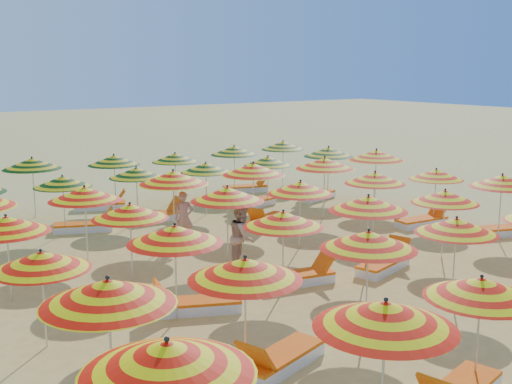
# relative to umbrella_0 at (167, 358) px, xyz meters

# --- Properties ---
(ground) EXTENTS (120.00, 120.00, 0.00)m
(ground) POSITION_rel_umbrella_0_xyz_m (6.52, 7.42, -1.80)
(ground) COLOR #DFC163
(ground) RESTS_ON ground
(umbrella_0) EXTENTS (2.34, 2.34, 2.05)m
(umbrella_0) POSITION_rel_umbrella_0_xyz_m (0.00, 0.00, 0.00)
(umbrella_0) COLOR silver
(umbrella_0) RESTS_ON ground
(umbrella_1) EXTENTS (2.37, 2.37, 1.98)m
(umbrella_1) POSITION_rel_umbrella_0_xyz_m (2.89, -0.34, -0.06)
(umbrella_1) COLOR silver
(umbrella_1) RESTS_ON ground
(umbrella_2) EXTENTS (1.82, 1.82, 1.81)m
(umbrella_2) POSITION_rel_umbrella_0_xyz_m (5.12, -0.12, -0.21)
(umbrella_2) COLOR silver
(umbrella_2) RESTS_ON ground
(umbrella_6) EXTENTS (2.00, 2.00, 2.03)m
(umbrella_6) POSITION_rel_umbrella_0_xyz_m (0.25, 2.33, -0.02)
(umbrella_6) COLOR silver
(umbrella_6) RESTS_ON ground
(umbrella_7) EXTENTS (2.40, 2.40, 1.94)m
(umbrella_7) POSITION_rel_umbrella_0_xyz_m (2.51, 2.32, -0.09)
(umbrella_7) COLOR silver
(umbrella_7) RESTS_ON ground
(umbrella_8) EXTENTS (2.19, 2.19, 1.92)m
(umbrella_8) POSITION_rel_umbrella_0_xyz_m (5.37, 2.53, -0.11)
(umbrella_8) COLOR silver
(umbrella_8) RESTS_ON ground
(umbrella_9) EXTENTS (2.17, 2.17, 1.82)m
(umbrella_9) POSITION_rel_umbrella_0_xyz_m (7.89, 2.55, -0.20)
(umbrella_9) COLOR silver
(umbrella_9) RESTS_ON ground
(umbrella_12) EXTENTS (1.70, 1.70, 1.79)m
(umbrella_12) POSITION_rel_umbrella_0_xyz_m (0.10, 5.02, -0.23)
(umbrella_12) COLOR silver
(umbrella_12) RESTS_ON ground
(umbrella_13) EXTENTS (2.44, 2.44, 1.95)m
(umbrella_13) POSITION_rel_umbrella_0_xyz_m (2.55, 4.82, -0.08)
(umbrella_13) COLOR silver
(umbrella_13) RESTS_ON ground
(umbrella_14) EXTENTS (1.75, 1.75, 1.85)m
(umbrella_14) POSITION_rel_umbrella_0_xyz_m (5.21, 4.95, -0.18)
(umbrella_14) COLOR silver
(umbrella_14) RESTS_ON ground
(umbrella_15) EXTENTS (1.88, 1.88, 1.95)m
(umbrella_15) POSITION_rel_umbrella_0_xyz_m (7.53, 4.78, -0.08)
(umbrella_15) COLOR silver
(umbrella_15) RESTS_ON ground
(umbrella_16) EXTENTS (2.11, 2.11, 1.82)m
(umbrella_16) POSITION_rel_umbrella_0_xyz_m (10.11, 4.69, -0.20)
(umbrella_16) COLOR silver
(umbrella_16) RESTS_ON ground
(umbrella_17) EXTENTS (2.19, 2.19, 1.92)m
(umbrella_17) POSITION_rel_umbrella_0_xyz_m (12.84, 4.96, -0.11)
(umbrella_17) COLOR silver
(umbrella_17) RESTS_ON ground
(umbrella_18) EXTENTS (2.14, 2.14, 1.89)m
(umbrella_18) POSITION_rel_umbrella_0_xyz_m (0.15, 7.66, -0.14)
(umbrella_18) COLOR silver
(umbrella_18) RESTS_ON ground
(umbrella_19) EXTENTS (2.06, 2.06, 1.85)m
(umbrella_19) POSITION_rel_umbrella_0_xyz_m (2.79, 7.51, -0.17)
(umbrella_19) COLOR silver
(umbrella_19) RESTS_ON ground
(umbrella_20) EXTENTS (1.97, 1.97, 1.96)m
(umbrella_20) POSITION_rel_umbrella_0_xyz_m (5.40, 7.54, -0.07)
(umbrella_20) COLOR silver
(umbrella_20) RESTS_ON ground
(umbrella_21) EXTENTS (2.18, 2.18, 1.89)m
(umbrella_21) POSITION_rel_umbrella_0_xyz_m (7.65, 7.48, -0.14)
(umbrella_21) COLOR silver
(umbrella_21) RESTS_ON ground
(umbrella_22) EXTENTS (2.00, 2.00, 1.89)m
(umbrella_22) POSITION_rel_umbrella_0_xyz_m (10.39, 7.47, -0.14)
(umbrella_22) COLOR silver
(umbrella_22) RESTS_ON ground
(umbrella_23) EXTENTS (2.23, 2.23, 1.78)m
(umbrella_23) POSITION_rel_umbrella_0_xyz_m (12.81, 7.26, -0.23)
(umbrella_23) COLOR silver
(umbrella_23) RESTS_ON ground
(umbrella_25) EXTENTS (2.21, 2.21, 1.93)m
(umbrella_25) POSITION_rel_umbrella_0_xyz_m (2.53, 9.72, -0.10)
(umbrella_25) COLOR silver
(umbrella_25) RESTS_ON ground
(umbrella_26) EXTENTS (2.43, 2.43, 2.07)m
(umbrella_26) POSITION_rel_umbrella_0_xyz_m (5.14, 9.97, 0.02)
(umbrella_26) COLOR silver
(umbrella_26) RESTS_ON ground
(umbrella_27) EXTENTS (2.41, 2.41, 2.04)m
(umbrella_27) POSITION_rel_umbrella_0_xyz_m (7.89, 10.08, -0.00)
(umbrella_27) COLOR silver
(umbrella_27) RESTS_ON ground
(umbrella_28) EXTENTS (2.45, 2.45, 2.04)m
(umbrella_28) POSITION_rel_umbrella_0_xyz_m (10.44, 9.79, -0.00)
(umbrella_28) COLOR silver
(umbrella_28) RESTS_ON ground
(umbrella_29) EXTENTS (2.45, 2.45, 2.08)m
(umbrella_29) POSITION_rel_umbrella_0_xyz_m (13.03, 10.10, 0.03)
(umbrella_29) COLOR silver
(umbrella_29) RESTS_ON ground
(umbrella_31) EXTENTS (2.11, 2.11, 1.78)m
(umbrella_31) POSITION_rel_umbrella_0_xyz_m (2.85, 12.50, -0.23)
(umbrella_31) COLOR silver
(umbrella_31) RESTS_ON ground
(umbrella_32) EXTENTS (2.01, 2.01, 1.81)m
(umbrella_32) POSITION_rel_umbrella_0_xyz_m (5.22, 12.66, -0.21)
(umbrella_32) COLOR silver
(umbrella_32) RESTS_ON ground
(umbrella_33) EXTENTS (1.96, 1.96, 1.78)m
(umbrella_33) POSITION_rel_umbrella_0_xyz_m (7.59, 12.45, -0.23)
(umbrella_33) COLOR silver
(umbrella_33) RESTS_ON ground
(umbrella_34) EXTENTS (2.21, 2.21, 1.80)m
(umbrella_34) POSITION_rel_umbrella_0_xyz_m (10.09, 12.43, -0.22)
(umbrella_34) COLOR silver
(umbrella_34) RESTS_ON ground
(umbrella_35) EXTENTS (1.90, 1.90, 1.97)m
(umbrella_35) POSITION_rel_umbrella_0_xyz_m (12.71, 12.24, -0.07)
(umbrella_35) COLOR silver
(umbrella_35) RESTS_ON ground
(umbrella_37) EXTENTS (2.40, 2.40, 2.01)m
(umbrella_37) POSITION_rel_umbrella_0_xyz_m (2.72, 15.19, -0.03)
(umbrella_37) COLOR silver
(umbrella_37) RESTS_ON ground
(umbrella_38) EXTENTS (2.11, 2.11, 1.91)m
(umbrella_38) POSITION_rel_umbrella_0_xyz_m (5.45, 15.05, -0.12)
(umbrella_38) COLOR silver
(umbrella_38) RESTS_ON ground
(umbrella_39) EXTENTS (1.83, 1.83, 1.80)m
(umbrella_39) POSITION_rel_umbrella_0_xyz_m (7.77, 15.02, -0.21)
(umbrella_39) COLOR silver
(umbrella_39) RESTS_ON ground
(umbrella_40) EXTENTS (1.84, 1.84, 1.92)m
(umbrella_40) POSITION_rel_umbrella_0_xyz_m (10.22, 14.86, -0.11)
(umbrella_40) COLOR silver
(umbrella_40) RESTS_ON ground
(umbrella_41) EXTENTS (2.26, 2.26, 1.90)m
(umbrella_41) POSITION_rel_umbrella_0_xyz_m (12.80, 15.20, -0.13)
(umbrella_41) COLOR silver
(umbrella_41) RESTS_ON ground
(lounger_3) EXTENTS (1.83, 1.08, 0.69)m
(lounger_3) POSITION_rel_umbrella_0_xyz_m (3.01, 2.05, -1.65)
(lounger_3) COLOR white
(lounger_3) RESTS_ON ground
(lounger_4) EXTENTS (1.82, 1.22, 0.69)m
(lounger_4) POSITION_rel_umbrella_0_xyz_m (3.06, 4.98, -1.65)
(lounger_4) COLOR white
(lounger_4) RESTS_ON ground
(lounger_5) EXTENTS (1.81, 0.89, 0.69)m
(lounger_5) POSITION_rel_umbrella_0_xyz_m (5.81, 5.16, -1.65)
(lounger_5) COLOR white
(lounger_5) RESTS_ON ground
(lounger_6) EXTENTS (1.83, 1.05, 0.69)m
(lounger_6) POSITION_rel_umbrella_0_xyz_m (8.13, 4.78, -1.65)
(lounger_6) COLOR white
(lounger_6) RESTS_ON ground
(lounger_7) EXTENTS (1.83, 1.10, 0.69)m
(lounger_7) POSITION_rel_umbrella_0_xyz_m (13.43, 5.18, -1.65)
(lounger_7) COLOR white
(lounger_7) RESTS_ON ground
(lounger_8) EXTENTS (1.77, 0.72, 0.69)m
(lounger_8) POSITION_rel_umbrella_0_xyz_m (12.31, 7.28, -1.65)
(lounger_8) COLOR white
(lounger_8) RESTS_ON ground
(lounger_9) EXTENTS (1.82, 1.26, 0.69)m
(lounger_9) POSITION_rel_umbrella_0_xyz_m (8.39, 10.03, -1.65)
(lounger_9) COLOR white
(lounger_9) RESTS_ON ground
(lounger_11) EXTENTS (1.82, 1.18, 0.69)m
(lounger_11) POSITION_rel_umbrella_0_xyz_m (3.44, 12.51, -1.65)
(lounger_11) COLOR white
(lounger_11) RESTS_ON ground
(lounger_12) EXTENTS (1.75, 0.65, 0.69)m
(lounger_12) POSITION_rel_umbrella_0_xyz_m (5.81, 12.47, -1.65)
(lounger_12) COLOR white
(lounger_12) RESTS_ON ground
(lounger_13) EXTENTS (1.82, 1.00, 0.69)m
(lounger_13) POSITION_rel_umbrella_0_xyz_m (9.49, 12.47, -1.65)
(lounger_13) COLOR white
(lounger_13) RESTS_ON ground
(lounger_14) EXTENTS (1.83, 1.05, 0.69)m
(lounger_14) POSITION_rel_umbrella_0_xyz_m (12.11, 12.23, -1.65)
(lounger_14) COLOR white
(lounger_14) RESTS_ON ground
(lounger_15) EXTENTS (1.82, 1.22, 0.69)m
(lounger_15) POSITION_rel_umbrella_0_xyz_m (4.94, 15.08, -1.65)
(lounger_15) COLOR white
(lounger_15) RESTS_ON ground
(lounger_16) EXTENTS (1.83, 1.07, 0.69)m
(lounger_16) POSITION_rel_umbrella_0_xyz_m (10.82, 14.94, -1.65)
(lounger_16) COLOR white
(lounger_16) RESTS_ON ground
(beachgoer_b) EXTENTS (0.96, 0.98, 1.59)m
(beachgoer_b) POSITION_rel_umbrella_0_xyz_m (5.37, 6.83, -1.01)
(beachgoer_b) COLOR tan
(beachgoer_b) RESTS_ON ground
(beachgoer_a) EXTENTS (0.63, 0.52, 1.47)m
(beachgoer_a) POSITION_rel_umbrella_0_xyz_m (5.26, 9.61, -1.07)
(beachgoer_a) COLOR tan
(beachgoer_a) RESTS_ON ground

